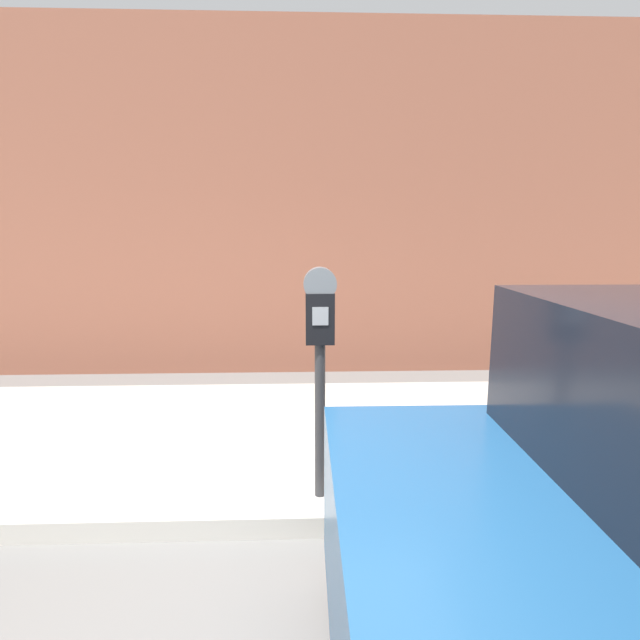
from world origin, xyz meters
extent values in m
cube|color=#BCB7AD|center=(0.00, 2.20, 0.07)|extent=(24.00, 2.80, 0.15)
cube|color=#935642|center=(0.00, 4.74, 2.28)|extent=(24.00, 0.30, 4.57)
cylinder|color=#2D2D30|center=(0.43, 1.08, 0.68)|extent=(0.07, 0.07, 1.08)
cube|color=black|center=(0.43, 1.08, 1.39)|extent=(0.19, 0.12, 0.33)
cube|color=gray|center=(0.43, 1.02, 1.41)|extent=(0.10, 0.01, 0.12)
cylinder|color=slate|center=(0.43, 1.08, 1.61)|extent=(0.21, 0.10, 0.21)
cylinder|color=black|center=(1.29, 0.28, 0.32)|extent=(0.63, 0.22, 0.63)
camera|label=1|loc=(0.31, -2.09, 1.96)|focal=28.00mm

